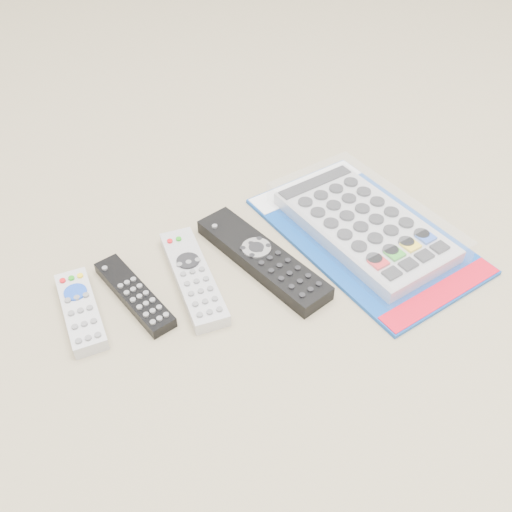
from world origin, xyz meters
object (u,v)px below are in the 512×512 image
remote_small_grey (81,310)px  remote_silver_dvd (193,277)px  remote_slim_black (134,294)px  jumbo_remote_packaged (364,224)px  remote_large_black (262,258)px

remote_small_grey → remote_silver_dvd: same height
remote_slim_black → jumbo_remote_packaged: jumbo_remote_packaged is taller
remote_silver_dvd → remote_large_black: (0.11, -0.02, 0.00)m
remote_slim_black → remote_silver_dvd: (0.09, -0.02, 0.00)m
remote_silver_dvd → remote_large_black: bearing=-0.4°
remote_silver_dvd → jumbo_remote_packaged: jumbo_remote_packaged is taller
remote_large_black → jumbo_remote_packaged: 0.18m
remote_large_black → jumbo_remote_packaged: jumbo_remote_packaged is taller
remote_slim_black → jumbo_remote_packaged: bearing=-17.0°
remote_small_grey → remote_slim_black: remote_small_grey is taller
remote_silver_dvd → remote_large_black: size_ratio=0.82×
remote_small_grey → jumbo_remote_packaged: bearing=-1.0°
remote_slim_black → remote_small_grey: bearing=165.8°
remote_large_black → jumbo_remote_packaged: (0.18, -0.03, 0.01)m
remote_small_grey → remote_silver_dvd: size_ratio=0.75×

